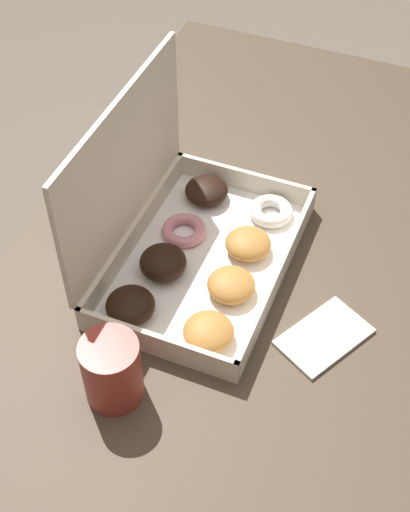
# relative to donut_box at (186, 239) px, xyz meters

# --- Properties ---
(ground_plane) EXTENTS (8.00, 8.00, 0.00)m
(ground_plane) POSITION_rel_donut_box_xyz_m (0.08, -0.08, -0.81)
(ground_plane) COLOR #6B6054
(dining_table) EXTENTS (1.23, 0.74, 0.75)m
(dining_table) POSITION_rel_donut_box_xyz_m (0.08, -0.08, -0.16)
(dining_table) COLOR #4C3D2D
(dining_table) RESTS_ON ground_plane
(donut_box) EXTENTS (0.38, 0.26, 0.29)m
(donut_box) POSITION_rel_donut_box_xyz_m (0.00, 0.00, 0.00)
(donut_box) COLOR white
(donut_box) RESTS_ON dining_table
(coffee_mug) EXTENTS (0.08, 0.08, 0.11)m
(coffee_mug) POSITION_rel_donut_box_xyz_m (-0.26, -0.00, 0.00)
(coffee_mug) COLOR #A3382D
(coffee_mug) RESTS_ON dining_table
(paper_napkin) EXTENTS (0.16, 0.14, 0.01)m
(paper_napkin) POSITION_rel_donut_box_xyz_m (-0.06, -0.25, -0.05)
(paper_napkin) COLOR white
(paper_napkin) RESTS_ON dining_table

